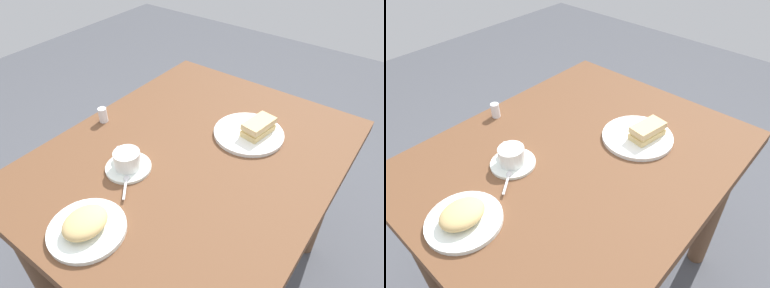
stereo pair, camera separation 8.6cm
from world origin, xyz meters
The scene contains 10 objects.
ground_plane centered at (0.00, 0.00, 0.00)m, with size 6.00×6.00×0.00m, color #4B4D54.
dining_table centered at (0.00, 0.00, 0.64)m, with size 1.11×0.89×0.78m.
sandwich_plate centered at (0.20, -0.10, 0.78)m, with size 0.25×0.25×0.01m, color white.
sandwich_front centered at (0.22, -0.13, 0.81)m, with size 0.13×0.09×0.05m.
coffee_saucer centered at (-0.18, 0.12, 0.78)m, with size 0.15×0.15×0.01m, color white.
coffee_cup centered at (-0.18, 0.12, 0.82)m, with size 0.08×0.11×0.06m.
spoon centered at (-0.24, 0.07, 0.79)m, with size 0.08×0.07×0.01m.
side_plate centered at (-0.42, 0.04, 0.78)m, with size 0.21×0.21×0.01m, color white.
side_food_pile centered at (-0.42, 0.04, 0.81)m, with size 0.12×0.10×0.04m, color tan.
salt_shaker centered at (-0.04, 0.38, 0.80)m, with size 0.03×0.03×0.06m, color silver.
Camera 2 is at (-0.66, -0.59, 1.53)m, focal length 32.26 mm.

